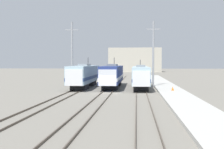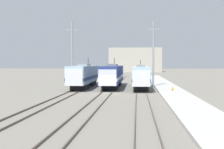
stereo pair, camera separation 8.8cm
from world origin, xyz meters
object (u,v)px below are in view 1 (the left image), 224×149
Objects in this scene: catenary_tower_right at (153,53)px; traffic_cone at (173,89)px; catenary_tower_left at (72,54)px; locomotive_far_left at (84,75)px; locomotive_far_right at (141,76)px; locomotive_center at (112,75)px.

catenary_tower_right reaches higher than traffic_cone.
catenary_tower_left is 19.41× the size of traffic_cone.
catenary_tower_left is 1.00× the size of catenary_tower_right.
catenary_tower_left reaches higher than traffic_cone.
traffic_cone is (2.34, -9.36, -5.40)m from catenary_tower_right.
catenary_tower_left is at bearing 152.37° from locomotive_far_left.
locomotive_far_right is at bearing -140.96° from catenary_tower_right.
catenary_tower_left is (-2.36, 1.24, 3.84)m from locomotive_far_left.
catenary_tower_right reaches higher than locomotive_center.
locomotive_far_right is at bearing -3.29° from locomotive_far_left.
locomotive_far_right reaches higher than traffic_cone.
traffic_cone is (9.49, -8.57, -1.54)m from locomotive_center.
locomotive_far_left reaches higher than locomotive_center.
catenary_tower_left is (-7.29, 0.78, 3.86)m from locomotive_center.
catenary_tower_right is at bearing 39.04° from locomotive_far_right.
locomotive_far_left is 9.87m from locomotive_far_right.
traffic_cone is (4.56, -7.55, -1.47)m from locomotive_far_right.
locomotive_far_left is 1.62× the size of catenary_tower_left.
traffic_cone is at bearing -75.97° from catenary_tower_right.
catenary_tower_right is 11.05m from traffic_cone.
locomotive_far_right is 1.67× the size of catenary_tower_right.
locomotive_far_left is 1.62× the size of catenary_tower_right.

